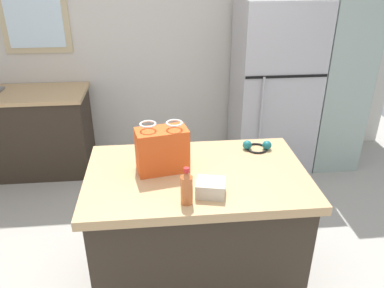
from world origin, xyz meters
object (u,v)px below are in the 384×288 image
(refrigerator, at_px, (274,87))
(tall_cabinet, at_px, (338,67))
(kitchen_island, at_px, (196,231))
(ear_defenders, at_px, (257,146))
(shopping_bag, at_px, (162,150))
(bottle, at_px, (187,188))
(small_box, at_px, (211,188))

(refrigerator, bearing_deg, tall_cabinet, 0.02)
(kitchen_island, height_order, tall_cabinet, tall_cabinet)
(refrigerator, height_order, ear_defenders, refrigerator)
(ear_defenders, bearing_deg, shopping_bag, -161.64)
(refrigerator, distance_m, shopping_bag, 2.10)
(shopping_bag, height_order, bottle, shopping_bag)
(shopping_bag, distance_m, bottle, 0.39)
(tall_cabinet, relative_size, ear_defenders, 10.89)
(kitchen_island, bearing_deg, ear_defenders, 31.34)
(tall_cabinet, xyz_separation_m, bottle, (-1.79, -2.07, -0.05))
(ear_defenders, bearing_deg, tall_cabinet, 49.90)
(small_box, bearing_deg, ear_defenders, 52.49)
(shopping_bag, xyz_separation_m, small_box, (0.26, -0.30, -0.10))
(bottle, bearing_deg, shopping_bag, 107.74)
(kitchen_island, xyz_separation_m, shopping_bag, (-0.21, 0.06, 0.60))
(bottle, xyz_separation_m, ear_defenders, (0.54, 0.59, -0.08))
(bottle, height_order, ear_defenders, bottle)
(refrigerator, bearing_deg, shopping_bag, -125.81)
(kitchen_island, relative_size, tall_cabinet, 0.64)
(tall_cabinet, height_order, bottle, tall_cabinet)
(refrigerator, xyz_separation_m, tall_cabinet, (0.68, 0.00, 0.19))
(tall_cabinet, bearing_deg, kitchen_island, -134.06)
(small_box, distance_m, bottle, 0.17)
(refrigerator, height_order, shopping_bag, refrigerator)
(kitchen_island, xyz_separation_m, refrigerator, (1.02, 1.75, 0.42))
(refrigerator, height_order, tall_cabinet, tall_cabinet)
(small_box, bearing_deg, kitchen_island, 101.91)
(refrigerator, bearing_deg, bottle, -118.12)
(bottle, bearing_deg, small_box, 26.44)
(bottle, bearing_deg, ear_defenders, 47.51)
(bottle, bearing_deg, refrigerator, 61.88)
(small_box, bearing_deg, refrigerator, 64.25)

